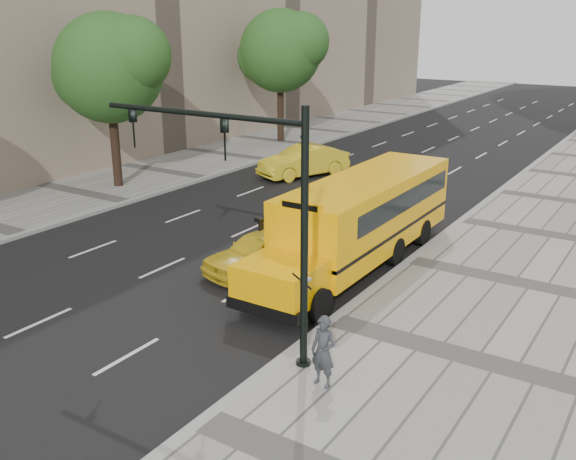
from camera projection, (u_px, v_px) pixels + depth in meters
The scene contains 11 objects.
ground at pixel (269, 234), 25.56m from camera, with size 140.00×140.00×0.00m, color black.
sidewalk_far at pixel (82, 194), 31.19m from camera, with size 6.00×140.00×0.15m, color gray.
curb_museum at pixel (410, 261), 22.45m from camera, with size 0.30×140.00×0.15m, color gray.
curb_far at pixel (126, 203), 29.65m from camera, with size 0.30×140.00×0.15m, color gray.
tree_b at pixel (110, 67), 30.55m from camera, with size 5.90×5.25×8.55m.
tree_c at pixel (282, 50), 42.38m from camera, with size 6.12×5.44×8.87m.
school_bus at pixel (363, 214), 22.09m from camera, with size 2.96×11.56×3.19m.
taxi_near at pixel (260, 252), 21.58m from camera, with size 1.66×4.14×1.41m, color gold.
taxi_far at pixel (304, 161), 34.73m from camera, with size 1.76×5.06×1.67m, color gold.
pedestrian at pixel (323, 351), 14.48m from camera, with size 0.62×0.41×1.71m, color #2E3236.
traffic_signal at pixel (254, 200), 15.12m from camera, with size 6.18×0.36×6.40m.
Camera 1 is at (13.77, -19.95, 8.15)m, focal length 40.00 mm.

